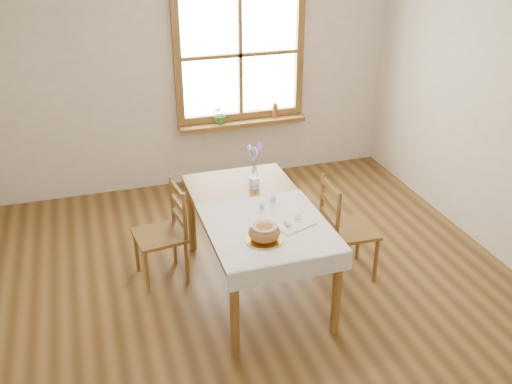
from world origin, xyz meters
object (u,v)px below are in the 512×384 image
chair_right (349,228)px  chair_left (159,234)px  bread_plate (264,239)px  dining_table (256,218)px  flower_vase (254,183)px

chair_right → chair_left: bearing=77.4°
bread_plate → chair_right: bearing=25.4°
dining_table → chair_right: chair_right is taller
chair_left → chair_right: size_ratio=0.95×
bread_plate → dining_table: bearing=79.4°
dining_table → chair_left: size_ratio=1.86×
chair_left → flower_vase: bearing=81.2°
chair_right → flower_vase: (-0.72, 0.41, 0.34)m
dining_table → chair_left: chair_left is taller
dining_table → flower_vase: size_ratio=16.52×
flower_vase → dining_table: bearing=-105.0°
bread_plate → flower_vase: flower_vase is taller
bread_plate → chair_left: bearing=127.0°
chair_right → dining_table: bearing=89.0°
chair_right → flower_vase: size_ratio=9.40×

